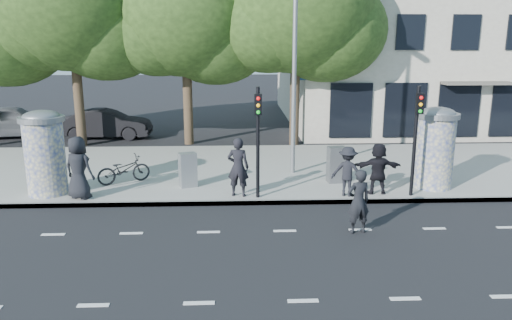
{
  "coord_description": "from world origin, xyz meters",
  "views": [
    {
      "loc": [
        -1.27,
        -10.84,
        4.93
      ],
      "look_at": [
        -0.67,
        3.5,
        1.42
      ],
      "focal_mm": 35.0,
      "sensor_mm": 36.0,
      "label": 1
    }
  ],
  "objects_px": {
    "street_lamp": "(295,42)",
    "car_left": "(12,121)",
    "traffic_pole_near": "(258,131)",
    "ped_d": "(348,171)",
    "ped_a": "(78,168)",
    "ped_b": "(238,167)",
    "cabinet_right": "(336,165)",
    "bicycle": "(124,170)",
    "car_mid": "(106,124)",
    "man_road": "(358,201)",
    "cabinet_left": "(188,170)",
    "ad_column_right": "(435,146)",
    "traffic_pole_far": "(416,130)",
    "ad_column_left": "(45,151)",
    "ped_f": "(378,168)"
  },
  "relations": [
    {
      "from": "traffic_pole_far",
      "to": "ped_f",
      "type": "distance_m",
      "value": 1.65
    },
    {
      "from": "bicycle",
      "to": "cabinet_right",
      "type": "height_order",
      "value": "cabinet_right"
    },
    {
      "from": "traffic_pole_far",
      "to": "traffic_pole_near",
      "type": "bearing_deg",
      "value": 180.0
    },
    {
      "from": "street_lamp",
      "to": "cabinet_right",
      "type": "height_order",
      "value": "street_lamp"
    },
    {
      "from": "bicycle",
      "to": "cabinet_right",
      "type": "bearing_deg",
      "value": -119.83
    },
    {
      "from": "bicycle",
      "to": "ad_column_right",
      "type": "bearing_deg",
      "value": -123.34
    },
    {
      "from": "traffic_pole_far",
      "to": "cabinet_left",
      "type": "relative_size",
      "value": 2.99
    },
    {
      "from": "cabinet_right",
      "to": "bicycle",
      "type": "bearing_deg",
      "value": 171.54
    },
    {
      "from": "man_road",
      "to": "car_left",
      "type": "bearing_deg",
      "value": -56.27
    },
    {
      "from": "traffic_pole_far",
      "to": "ped_f",
      "type": "bearing_deg",
      "value": 164.27
    },
    {
      "from": "ped_b",
      "to": "man_road",
      "type": "xyz_separation_m",
      "value": [
        3.07,
        -2.79,
        -0.22
      ]
    },
    {
      "from": "bicycle",
      "to": "cabinet_left",
      "type": "height_order",
      "value": "cabinet_left"
    },
    {
      "from": "ped_b",
      "to": "car_left",
      "type": "relative_size",
      "value": 0.38
    },
    {
      "from": "ped_a",
      "to": "car_left",
      "type": "relative_size",
      "value": 0.4
    },
    {
      "from": "ped_b",
      "to": "street_lamp",
      "type": "bearing_deg",
      "value": -115.66
    },
    {
      "from": "ped_b",
      "to": "car_left",
      "type": "distance_m",
      "value": 15.74
    },
    {
      "from": "street_lamp",
      "to": "bicycle",
      "type": "xyz_separation_m",
      "value": [
        -5.86,
        -1.04,
        -4.18
      ]
    },
    {
      "from": "street_lamp",
      "to": "car_left",
      "type": "xyz_separation_m",
      "value": [
        -13.46,
        8.17,
        -3.97
      ]
    },
    {
      "from": "ad_column_right",
      "to": "ped_f",
      "type": "xyz_separation_m",
      "value": [
        -2.02,
        -0.62,
        -0.57
      ]
    },
    {
      "from": "traffic_pole_near",
      "to": "ped_a",
      "type": "xyz_separation_m",
      "value": [
        -5.44,
        0.17,
        -1.12
      ]
    },
    {
      "from": "man_road",
      "to": "car_mid",
      "type": "bearing_deg",
      "value": -66.71
    },
    {
      "from": "ped_d",
      "to": "street_lamp",
      "type": "bearing_deg",
      "value": -43.69
    },
    {
      "from": "ped_b",
      "to": "ped_d",
      "type": "distance_m",
      "value": 3.39
    },
    {
      "from": "traffic_pole_far",
      "to": "ped_d",
      "type": "relative_size",
      "value": 2.18
    },
    {
      "from": "ad_column_right",
      "to": "street_lamp",
      "type": "height_order",
      "value": "street_lamp"
    },
    {
      "from": "ped_f",
      "to": "traffic_pole_near",
      "type": "bearing_deg",
      "value": 5.65
    },
    {
      "from": "ad_column_right",
      "to": "traffic_pole_far",
      "type": "height_order",
      "value": "traffic_pole_far"
    },
    {
      "from": "cabinet_left",
      "to": "street_lamp",
      "type": "bearing_deg",
      "value": 2.7
    },
    {
      "from": "cabinet_left",
      "to": "traffic_pole_near",
      "type": "bearing_deg",
      "value": -50.16
    },
    {
      "from": "traffic_pole_far",
      "to": "man_road",
      "type": "distance_m",
      "value": 3.73
    },
    {
      "from": "street_lamp",
      "to": "ad_column_left",
      "type": "bearing_deg",
      "value": -165.06
    },
    {
      "from": "traffic_pole_far",
      "to": "cabinet_right",
      "type": "height_order",
      "value": "traffic_pole_far"
    },
    {
      "from": "ad_column_left",
      "to": "cabinet_left",
      "type": "bearing_deg",
      "value": 7.68
    },
    {
      "from": "man_road",
      "to": "cabinet_left",
      "type": "relative_size",
      "value": 1.5
    },
    {
      "from": "ad_column_right",
      "to": "car_left",
      "type": "relative_size",
      "value": 0.55
    },
    {
      "from": "bicycle",
      "to": "car_mid",
      "type": "height_order",
      "value": "car_mid"
    },
    {
      "from": "bicycle",
      "to": "car_mid",
      "type": "bearing_deg",
      "value": -10.91
    },
    {
      "from": "car_left",
      "to": "ped_a",
      "type": "bearing_deg",
      "value": -158.95
    },
    {
      "from": "traffic_pole_near",
      "to": "car_left",
      "type": "distance_m",
      "value": 16.39
    },
    {
      "from": "car_mid",
      "to": "street_lamp",
      "type": "bearing_deg",
      "value": -131.72
    },
    {
      "from": "ad_column_left",
      "to": "cabinet_right",
      "type": "distance_m",
      "value": 9.42
    },
    {
      "from": "ad_column_left",
      "to": "cabinet_left",
      "type": "distance_m",
      "value": 4.46
    },
    {
      "from": "ad_column_left",
      "to": "traffic_pole_far",
      "type": "distance_m",
      "value": 11.44
    },
    {
      "from": "ped_a",
      "to": "bicycle",
      "type": "bearing_deg",
      "value": -98.14
    },
    {
      "from": "street_lamp",
      "to": "ped_b",
      "type": "height_order",
      "value": "street_lamp"
    },
    {
      "from": "ad_column_right",
      "to": "ped_a",
      "type": "xyz_separation_m",
      "value": [
        -11.24,
        -0.73,
        -0.42
      ]
    },
    {
      "from": "ped_b",
      "to": "car_left",
      "type": "height_order",
      "value": "ped_b"
    },
    {
      "from": "ad_column_right",
      "to": "ped_b",
      "type": "xyz_separation_m",
      "value": [
        -6.4,
        -0.68,
        -0.46
      ]
    },
    {
      "from": "ped_b",
      "to": "car_mid",
      "type": "relative_size",
      "value": 0.42
    },
    {
      "from": "traffic_pole_near",
      "to": "ped_d",
      "type": "relative_size",
      "value": 2.18
    }
  ]
}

